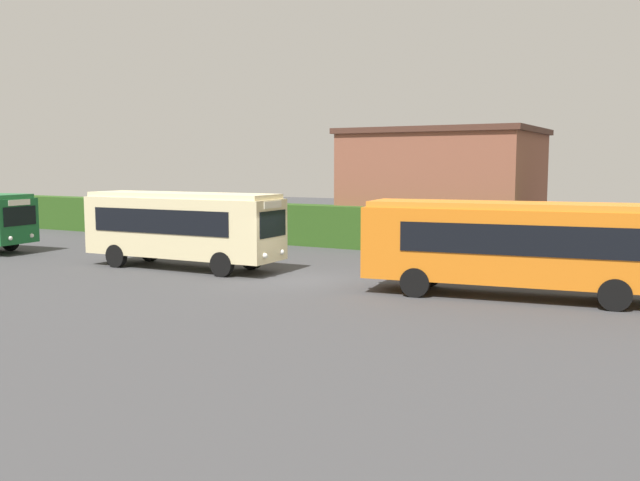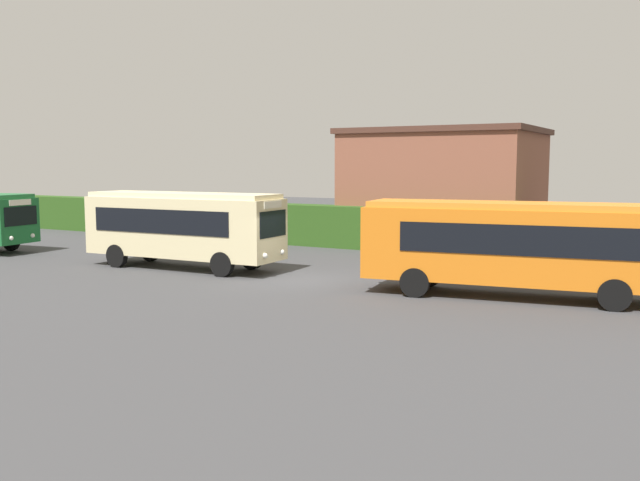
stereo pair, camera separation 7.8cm
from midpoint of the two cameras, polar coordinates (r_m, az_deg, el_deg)
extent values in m
plane|color=#424244|center=(26.70, -1.66, -3.29)|extent=(115.70, 115.70, 0.00)
cube|color=black|center=(36.93, -23.39, 1.87)|extent=(0.26, 1.99, 0.93)
cube|color=silver|center=(36.89, -23.44, 2.90)|extent=(0.19, 1.34, 0.28)
cylinder|color=black|center=(39.23, -24.08, -0.02)|extent=(1.02, 0.39, 1.00)
sphere|color=silver|center=(37.47, -22.57, 0.38)|extent=(0.22, 0.22, 0.22)
sphere|color=silver|center=(36.55, -24.07, 0.18)|extent=(0.22, 0.22, 0.22)
cube|color=beige|center=(30.07, -11.17, 1.13)|extent=(9.04, 2.66, 2.50)
cube|color=#F8E8B2|center=(29.98, -11.22, 3.69)|extent=(8.77, 2.46, 0.20)
cube|color=black|center=(31.16, -10.24, 1.88)|extent=(6.99, 0.28, 1.00)
cube|color=black|center=(29.32, -13.09, 1.54)|extent=(6.99, 0.28, 1.00)
cube|color=black|center=(27.47, -3.81, 1.38)|extent=(0.11, 1.93, 1.05)
cube|color=silver|center=(27.42, -3.83, 2.98)|extent=(0.08, 1.30, 0.28)
cylinder|color=black|center=(29.47, -5.57, -1.43)|extent=(1.01, 0.31, 1.00)
cylinder|color=black|center=(27.70, -7.99, -1.96)|extent=(1.01, 0.31, 1.00)
cylinder|color=black|center=(32.80, -13.75, -0.79)|extent=(1.01, 0.31, 1.00)
cylinder|color=black|center=(31.22, -16.35, -1.22)|extent=(1.01, 0.31, 1.00)
sphere|color=silver|center=(28.15, -3.09, -0.95)|extent=(0.22, 0.22, 0.22)
sphere|color=silver|center=(27.05, -4.48, -1.26)|extent=(0.22, 0.22, 0.22)
cube|color=orange|center=(23.88, 15.83, -0.37)|extent=(10.23, 3.81, 2.44)
cube|color=orange|center=(23.77, 15.93, 2.79)|extent=(9.90, 3.57, 0.20)
cube|color=black|center=(22.62, 16.32, 0.00)|extent=(7.72, 1.15, 0.98)
cube|color=black|center=(25.04, 16.79, 0.57)|extent=(7.72, 1.15, 0.98)
cube|color=black|center=(24.81, 4.26, 0.77)|extent=(0.32, 1.96, 1.03)
cube|color=silver|center=(24.75, 4.27, 2.50)|extent=(0.23, 1.32, 0.28)
cylinder|color=black|center=(23.47, 7.92, -3.45)|extent=(1.03, 0.42, 1.00)
cylinder|color=black|center=(25.60, 9.06, -2.65)|extent=(1.03, 0.42, 1.00)
cylinder|color=black|center=(22.90, 23.23, -4.15)|extent=(1.03, 0.42, 1.00)
cylinder|color=black|center=(25.07, 23.05, -3.27)|extent=(1.03, 0.42, 1.00)
sphere|color=silver|center=(24.33, 3.75, -2.10)|extent=(0.22, 0.22, 0.22)
sphere|color=silver|center=(25.58, 4.64, -1.69)|extent=(0.22, 0.22, 0.22)
cube|color=black|center=(33.32, -7.12, -0.73)|extent=(0.32, 0.33, 0.79)
cube|color=olive|center=(33.23, -7.14, 0.53)|extent=(0.39, 0.48, 0.69)
sphere|color=beige|center=(33.19, -7.15, 1.31)|extent=(0.22, 0.22, 0.22)
cube|color=olive|center=(27.52, 20.77, -2.53)|extent=(0.34, 0.31, 0.83)
cube|color=maroon|center=(27.42, 20.83, -0.92)|extent=(0.49, 0.38, 0.73)
sphere|color=brown|center=(27.36, 20.87, 0.08)|extent=(0.23, 0.23, 0.23)
cube|color=#2D531B|center=(35.74, 6.89, 0.90)|extent=(69.85, 1.49, 2.23)
cube|color=brown|center=(39.14, 10.26, 4.14)|extent=(9.73, 7.68, 6.08)
cube|color=#4C2D23|center=(39.15, 10.36, 8.81)|extent=(10.12, 7.99, 0.30)
cone|color=orange|center=(37.58, -10.07, -0.13)|extent=(0.36, 0.36, 0.60)
camera|label=1|loc=(0.04, -89.91, 0.01)|focal=38.80mm
camera|label=2|loc=(0.04, 90.09, -0.01)|focal=38.80mm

